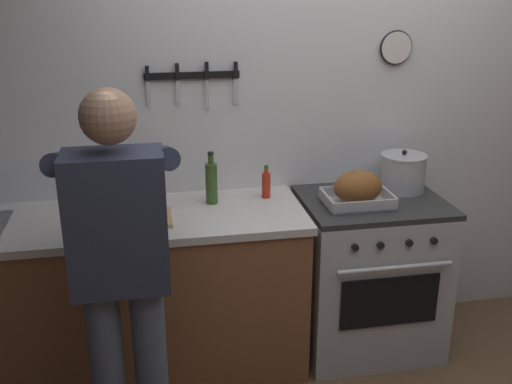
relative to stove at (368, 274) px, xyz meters
The scene contains 12 objects.
wall_back 0.95m from the stove, 121.30° to the left, with size 6.00×0.13×2.60m.
counter_block 1.43m from the stove, behind, with size 2.03×0.65×0.90m.
stove is the anchor object (origin of this frame).
person_cook 1.54m from the stove, 154.25° to the right, with size 0.51×0.63×1.66m.
roasting_pan 0.55m from the stove, 152.28° to the right, with size 0.35×0.26×0.19m.
stock_pot 0.60m from the stove, 28.71° to the left, with size 0.25×0.25×0.23m.
cutting_board 1.35m from the stove, behind, with size 0.36×0.24×0.02m, color tan.
bottle_olive_oil 1.04m from the stove, behind, with size 0.06×0.06×0.28m.
bottle_hot_sauce 0.78m from the stove, 166.00° to the left, with size 0.05×0.05×0.18m.
bottle_soy_sauce 1.39m from the stove, behind, with size 0.06×0.06×0.19m.
bottle_cooking_oil 1.39m from the stove, behind, with size 0.07×0.07×0.26m.
bottle_wine_red 1.33m from the stove, 168.95° to the left, with size 0.07×0.07×0.30m.
Camera 1 is at (-0.96, -1.82, 2.02)m, focal length 41.34 mm.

